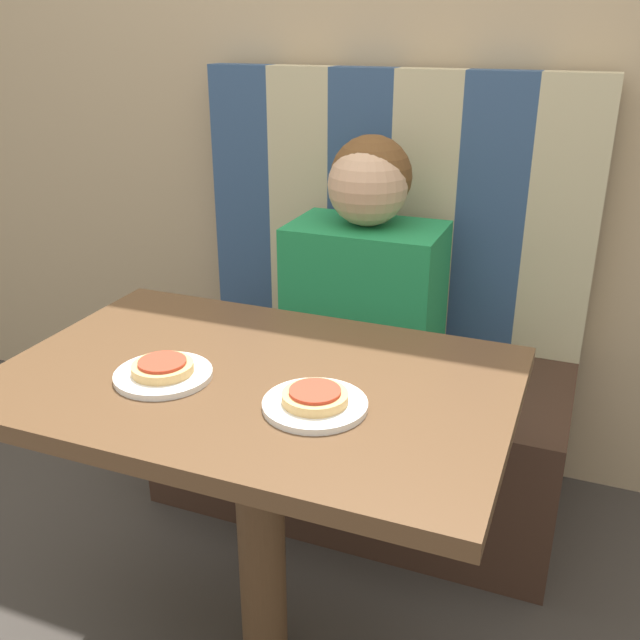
# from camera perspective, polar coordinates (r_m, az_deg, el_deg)

# --- Properties ---
(wall_back) EXTENTS (7.00, 0.05, 2.60)m
(wall_back) POSITION_cam_1_polar(r_m,az_deg,el_deg) (2.14, 7.10, 21.73)
(wall_back) COLOR tan
(wall_back) RESTS_ON ground_plane
(booth_seat) EXTENTS (1.14, 0.56, 0.44)m
(booth_seat) POSITION_cam_1_polar(r_m,az_deg,el_deg) (2.13, 3.34, -8.66)
(booth_seat) COLOR #382319
(booth_seat) RESTS_ON ground_plane
(booth_backrest) EXTENTS (1.14, 0.07, 0.77)m
(booth_backrest) POSITION_cam_1_polar(r_m,az_deg,el_deg) (2.11, 5.83, 8.91)
(booth_backrest) COLOR navy
(booth_backrest) RESTS_ON booth_seat
(dining_table) EXTENTS (0.96, 0.64, 0.72)m
(dining_table) POSITION_cam_1_polar(r_m,az_deg,el_deg) (1.40, -5.08, -8.17)
(dining_table) COLOR brown
(dining_table) RESTS_ON ground_plane
(person) EXTENTS (0.40, 0.26, 0.63)m
(person) POSITION_cam_1_polar(r_m,az_deg,el_deg) (1.92, 3.73, 4.71)
(person) COLOR #1E8447
(person) RESTS_ON booth_seat
(plate_left) EXTENTS (0.18, 0.18, 0.01)m
(plate_left) POSITION_cam_1_polar(r_m,az_deg,el_deg) (1.36, -12.42, -4.31)
(plate_left) COLOR white
(plate_left) RESTS_ON dining_table
(plate_right) EXTENTS (0.18, 0.18, 0.01)m
(plate_right) POSITION_cam_1_polar(r_m,az_deg,el_deg) (1.23, -0.40, -6.80)
(plate_right) COLOR white
(plate_right) RESTS_ON dining_table
(pizza_left) EXTENTS (0.11, 0.11, 0.02)m
(pizza_left) POSITION_cam_1_polar(r_m,az_deg,el_deg) (1.35, -12.48, -3.68)
(pizza_left) COLOR tan
(pizza_left) RESTS_ON plate_left
(pizza_right) EXTENTS (0.11, 0.11, 0.02)m
(pizza_right) POSITION_cam_1_polar(r_m,az_deg,el_deg) (1.22, -0.40, -6.12)
(pizza_right) COLOR tan
(pizza_right) RESTS_ON plate_right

